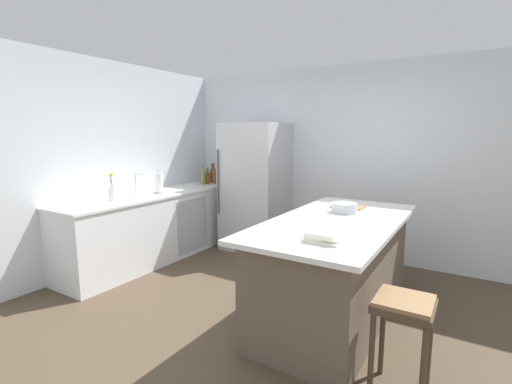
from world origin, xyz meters
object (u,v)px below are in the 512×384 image
(vinegar_bottle, at_px, (214,175))
(olive_oil_bottle, at_px, (203,177))
(kitchen_island, at_px, (335,268))
(mixing_bowl, at_px, (344,208))
(cookbook_stack, at_px, (323,237))
(refrigerator, at_px, (255,187))
(flower_vase, at_px, (112,192))
(whiskey_bottle, at_px, (208,178))
(syrup_bottle, at_px, (212,175))
(paper_towel_roll, at_px, (159,183))
(cutting_board, at_px, (348,207))
(bar_stool, at_px, (403,317))
(sink_faucet, at_px, (136,184))

(vinegar_bottle, height_order, olive_oil_bottle, vinegar_bottle)
(kitchen_island, height_order, olive_oil_bottle, olive_oil_bottle)
(kitchen_island, bearing_deg, mixing_bowl, 96.89)
(mixing_bowl, bearing_deg, olive_oil_bottle, 159.83)
(cookbook_stack, bearing_deg, refrigerator, 131.62)
(flower_vase, height_order, whiskey_bottle, flower_vase)
(flower_vase, height_order, cookbook_stack, flower_vase)
(syrup_bottle, distance_m, olive_oil_bottle, 0.31)
(syrup_bottle, bearing_deg, olive_oil_bottle, -80.92)
(olive_oil_bottle, bearing_deg, refrigerator, 7.64)
(vinegar_bottle, relative_size, cookbook_stack, 1.27)
(kitchen_island, distance_m, paper_towel_roll, 2.66)
(cookbook_stack, bearing_deg, vinegar_bottle, 141.02)
(vinegar_bottle, bearing_deg, mixing_bowl, -24.55)
(mixing_bowl, height_order, cutting_board, mixing_bowl)
(bar_stool, relative_size, syrup_bottle, 2.18)
(paper_towel_roll, relative_size, whiskey_bottle, 1.25)
(flower_vase, bearing_deg, mixing_bowl, 15.11)
(olive_oil_bottle, bearing_deg, bar_stool, -31.32)
(cookbook_stack, bearing_deg, syrup_bottle, 140.90)
(paper_towel_roll, bearing_deg, whiskey_bottle, 91.67)
(bar_stool, height_order, mixing_bowl, mixing_bowl)
(kitchen_island, height_order, cookbook_stack, cookbook_stack)
(whiskey_bottle, distance_m, mixing_bowl, 2.78)
(kitchen_island, bearing_deg, refrigerator, 141.16)
(syrup_bottle, xyz_separation_m, cookbook_stack, (2.81, -2.28, -0.06))
(paper_towel_roll, height_order, whiskey_bottle, paper_towel_roll)
(bar_stool, xyz_separation_m, vinegar_bottle, (-3.27, 2.23, 0.49))
(sink_faucet, height_order, mixing_bowl, sink_faucet)
(olive_oil_bottle, xyz_separation_m, mixing_bowl, (2.58, -0.95, -0.05))
(vinegar_bottle, relative_size, cutting_board, 1.00)
(whiskey_bottle, distance_m, cutting_board, 2.65)
(vinegar_bottle, bearing_deg, cookbook_stack, -38.98)
(bar_stool, distance_m, paper_towel_roll, 3.50)
(flower_vase, xyz_separation_m, syrup_bottle, (-0.04, 1.95, 0.02))
(sink_faucet, bearing_deg, vinegar_bottle, 85.15)
(kitchen_island, relative_size, sink_faucet, 7.16)
(kitchen_island, distance_m, bar_stool, 1.05)
(vinegar_bottle, xyz_separation_m, mixing_bowl, (2.51, -1.15, -0.06))
(refrigerator, bearing_deg, bar_stool, -41.39)
(bar_stool, height_order, sink_faucet, sink_faucet)
(flower_vase, distance_m, whiskey_bottle, 1.75)
(syrup_bottle, distance_m, whiskey_bottle, 0.20)
(bar_stool, relative_size, cookbook_stack, 2.59)
(refrigerator, relative_size, cutting_board, 5.64)
(paper_towel_roll, xyz_separation_m, cutting_board, (2.49, 0.27, -0.10))
(bar_stool, xyz_separation_m, paper_towel_roll, (-3.29, 1.07, 0.50))
(flower_vase, bearing_deg, whiskey_bottle, 89.42)
(flower_vase, distance_m, cookbook_stack, 2.79)
(syrup_bottle, xyz_separation_m, olive_oil_bottle, (0.05, -0.30, 0.00))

